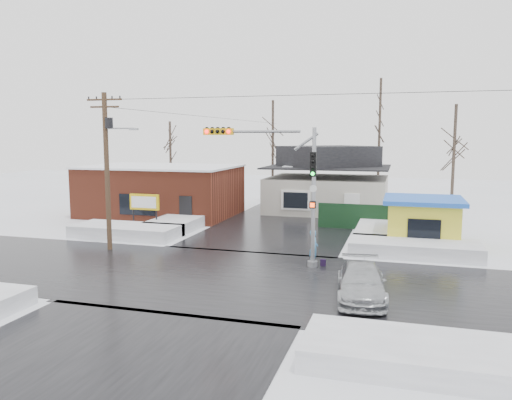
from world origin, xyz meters
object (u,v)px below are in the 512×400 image
(traffic_signal, at_px, (283,177))
(pedestrian, at_px, (314,248))
(marquee_sign, at_px, (144,203))
(car, at_px, (361,282))
(kiosk, at_px, (423,221))
(utility_pole, at_px, (108,162))

(traffic_signal, relative_size, pedestrian, 3.84)
(marquee_sign, bearing_deg, car, -34.58)
(kiosk, relative_size, pedestrian, 2.52)
(pedestrian, bearing_deg, utility_pole, 78.29)
(pedestrian, xyz_separation_m, car, (2.75, -4.67, -0.23))
(traffic_signal, xyz_separation_m, marquee_sign, (-11.43, 6.53, -2.62))
(kiosk, bearing_deg, pedestrian, -129.44)
(car, bearing_deg, utility_pole, 155.16)
(utility_pole, relative_size, pedestrian, 4.94)
(utility_pole, relative_size, car, 1.93)
(pedestrian, bearing_deg, marquee_sign, 53.77)
(traffic_signal, bearing_deg, utility_pole, 177.05)
(kiosk, bearing_deg, traffic_signal, -135.16)
(pedestrian, distance_m, car, 5.42)
(pedestrian, bearing_deg, kiosk, -50.22)
(marquee_sign, xyz_separation_m, car, (15.75, -10.86, -1.24))
(marquee_sign, relative_size, car, 0.55)
(kiosk, distance_m, pedestrian, 8.68)
(traffic_signal, distance_m, car, 7.23)
(marquee_sign, bearing_deg, kiosk, 1.55)
(traffic_signal, distance_m, kiosk, 10.43)
(marquee_sign, relative_size, kiosk, 0.55)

